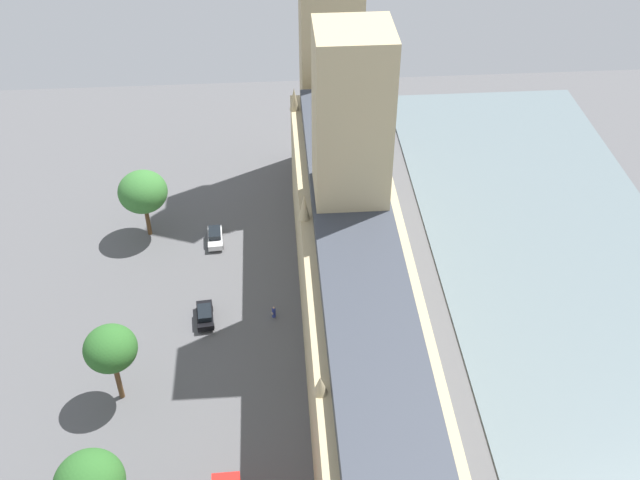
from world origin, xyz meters
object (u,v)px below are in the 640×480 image
car_white_kerbside (215,237)px  car_black_far_end (205,315)px  pedestrian_trailing (274,312)px  plane_tree_by_river_gate (143,192)px  parliament_building (360,325)px  plane_tree_opposite_hall (110,349)px

car_white_kerbside → car_black_far_end: (0.62, 14.69, -0.00)m
pedestrian_trailing → plane_tree_by_river_gate: 24.32m
parliament_building → pedestrian_trailing: 16.85m
car_white_kerbside → pedestrian_trailing: car_white_kerbside is taller
car_black_far_end → car_white_kerbside: bearing=82.2°
car_black_far_end → parliament_building: bearing=-39.9°
parliament_building → plane_tree_by_river_gate: (24.85, -28.49, -2.67)m
parliament_building → pedestrian_trailing: size_ratio=49.28×
car_white_kerbside → plane_tree_opposite_hall: plane_tree_opposite_hall is taller
car_white_kerbside → car_black_far_end: size_ratio=1.00×
parliament_building → car_black_far_end: bearing=-34.5°
car_black_far_end → plane_tree_opposite_hall: 14.99m
parliament_building → plane_tree_opposite_hall: bearing=-1.5°
parliament_building → car_black_far_end: parliament_building is taller
car_white_kerbside → plane_tree_by_river_gate: (8.83, -2.38, 5.97)m
car_black_far_end → pedestrian_trailing: (-8.03, -0.05, -0.19)m
parliament_building → car_white_kerbside: (16.02, -26.12, -8.64)m
parliament_building → car_white_kerbside: parliament_building is taller
parliament_building → car_black_far_end: size_ratio=16.50×
parliament_building → plane_tree_opposite_hall: parliament_building is taller
car_black_far_end → plane_tree_opposite_hall: bearing=-132.8°
parliament_building → car_white_kerbside: bearing=-58.5°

